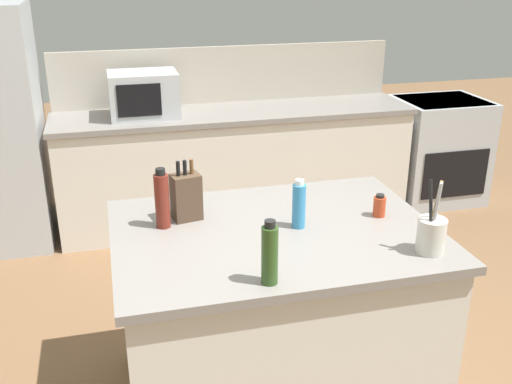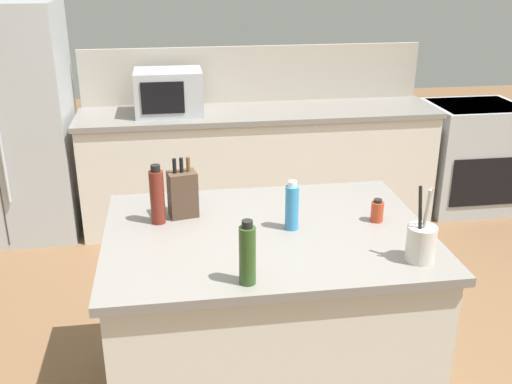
{
  "view_description": "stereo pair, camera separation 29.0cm",
  "coord_description": "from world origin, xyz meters",
  "px_view_note": "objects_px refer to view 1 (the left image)",
  "views": [
    {
      "loc": [
        -0.69,
        -2.36,
        2.11
      ],
      "look_at": [
        0.0,
        0.35,
        0.99
      ],
      "focal_mm": 42.0,
      "sensor_mm": 36.0,
      "label": 1
    },
    {
      "loc": [
        -0.41,
        -2.41,
        2.11
      ],
      "look_at": [
        0.0,
        0.35,
        0.99
      ],
      "focal_mm": 42.0,
      "sensor_mm": 36.0,
      "label": 2
    }
  ],
  "objects_px": {
    "range_oven": "(437,149)",
    "vinegar_bottle": "(162,200)",
    "knife_block": "(186,196)",
    "utensil_crock": "(431,234)",
    "spice_jar_paprika": "(379,206)",
    "dish_soap_bottle": "(299,205)",
    "olive_oil_bottle": "(270,254)",
    "microwave": "(144,94)"
  },
  "relations": [
    {
      "from": "vinegar_bottle",
      "to": "microwave",
      "type": "bearing_deg",
      "value": 87.79
    },
    {
      "from": "microwave",
      "to": "utensil_crock",
      "type": "distance_m",
      "value": 2.74
    },
    {
      "from": "microwave",
      "to": "vinegar_bottle",
      "type": "height_order",
      "value": "microwave"
    },
    {
      "from": "knife_block",
      "to": "vinegar_bottle",
      "type": "bearing_deg",
      "value": -162.67
    },
    {
      "from": "knife_block",
      "to": "utensil_crock",
      "type": "relative_size",
      "value": 0.91
    },
    {
      "from": "dish_soap_bottle",
      "to": "vinegar_bottle",
      "type": "height_order",
      "value": "vinegar_bottle"
    },
    {
      "from": "spice_jar_paprika",
      "to": "dish_soap_bottle",
      "type": "distance_m",
      "value": 0.42
    },
    {
      "from": "dish_soap_bottle",
      "to": "utensil_crock",
      "type": "bearing_deg",
      "value": -39.11
    },
    {
      "from": "dish_soap_bottle",
      "to": "olive_oil_bottle",
      "type": "height_order",
      "value": "olive_oil_bottle"
    },
    {
      "from": "knife_block",
      "to": "spice_jar_paprika",
      "type": "relative_size",
      "value": 2.62
    },
    {
      "from": "microwave",
      "to": "olive_oil_bottle",
      "type": "xyz_separation_m",
      "value": [
        0.26,
        -2.64,
        -0.05
      ]
    },
    {
      "from": "range_oven",
      "to": "knife_block",
      "type": "relative_size",
      "value": 3.17
    },
    {
      "from": "knife_block",
      "to": "spice_jar_paprika",
      "type": "distance_m",
      "value": 0.92
    },
    {
      "from": "range_oven",
      "to": "dish_soap_bottle",
      "type": "xyz_separation_m",
      "value": [
        -2.04,
        -2.19,
        0.58
      ]
    },
    {
      "from": "microwave",
      "to": "dish_soap_bottle",
      "type": "height_order",
      "value": "microwave"
    },
    {
      "from": "knife_block",
      "to": "utensil_crock",
      "type": "bearing_deg",
      "value": -43.54
    },
    {
      "from": "vinegar_bottle",
      "to": "olive_oil_bottle",
      "type": "bearing_deg",
      "value": -60.86
    },
    {
      "from": "utensil_crock",
      "to": "olive_oil_bottle",
      "type": "relative_size",
      "value": 1.23
    },
    {
      "from": "range_oven",
      "to": "vinegar_bottle",
      "type": "xyz_separation_m",
      "value": [
        -2.64,
        -2.04,
        0.61
      ]
    },
    {
      "from": "range_oven",
      "to": "vinegar_bottle",
      "type": "height_order",
      "value": "vinegar_bottle"
    },
    {
      "from": "range_oven",
      "to": "knife_block",
      "type": "xyz_separation_m",
      "value": [
        -2.52,
        -1.97,
        0.59
      ]
    },
    {
      "from": "olive_oil_bottle",
      "to": "spice_jar_paprika",
      "type": "bearing_deg",
      "value": 34.9
    },
    {
      "from": "dish_soap_bottle",
      "to": "olive_oil_bottle",
      "type": "xyz_separation_m",
      "value": [
        -0.26,
        -0.45,
        0.01
      ]
    },
    {
      "from": "knife_block",
      "to": "olive_oil_bottle",
      "type": "distance_m",
      "value": 0.7
    },
    {
      "from": "range_oven",
      "to": "spice_jar_paprika",
      "type": "relative_size",
      "value": 8.32
    },
    {
      "from": "range_oven",
      "to": "microwave",
      "type": "xyz_separation_m",
      "value": [
        -2.56,
        0.0,
        0.64
      ]
    },
    {
      "from": "olive_oil_bottle",
      "to": "vinegar_bottle",
      "type": "xyz_separation_m",
      "value": [
        -0.34,
        0.6,
        0.01
      ]
    },
    {
      "from": "range_oven",
      "to": "vinegar_bottle",
      "type": "relative_size",
      "value": 3.24
    },
    {
      "from": "olive_oil_bottle",
      "to": "vinegar_bottle",
      "type": "relative_size",
      "value": 0.92
    },
    {
      "from": "spice_jar_paprika",
      "to": "range_oven",
      "type": "bearing_deg",
      "value": 53.09
    },
    {
      "from": "microwave",
      "to": "range_oven",
      "type": "bearing_deg",
      "value": -0.0
    },
    {
      "from": "utensil_crock",
      "to": "spice_jar_paprika",
      "type": "height_order",
      "value": "utensil_crock"
    },
    {
      "from": "range_oven",
      "to": "microwave",
      "type": "bearing_deg",
      "value": 180.0
    },
    {
      "from": "utensil_crock",
      "to": "dish_soap_bottle",
      "type": "relative_size",
      "value": 1.38
    },
    {
      "from": "range_oven",
      "to": "microwave",
      "type": "distance_m",
      "value": 2.64
    },
    {
      "from": "microwave",
      "to": "knife_block",
      "type": "relative_size",
      "value": 1.77
    },
    {
      "from": "range_oven",
      "to": "knife_block",
      "type": "bearing_deg",
      "value": -141.99
    },
    {
      "from": "range_oven",
      "to": "olive_oil_bottle",
      "type": "bearing_deg",
      "value": -131.11
    },
    {
      "from": "dish_soap_bottle",
      "to": "range_oven",
      "type": "bearing_deg",
      "value": 47.03
    },
    {
      "from": "utensil_crock",
      "to": "spice_jar_paprika",
      "type": "bearing_deg",
      "value": 96.75
    },
    {
      "from": "utensil_crock",
      "to": "olive_oil_bottle",
      "type": "height_order",
      "value": "utensil_crock"
    },
    {
      "from": "spice_jar_paprika",
      "to": "vinegar_bottle",
      "type": "relative_size",
      "value": 0.39
    }
  ]
}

